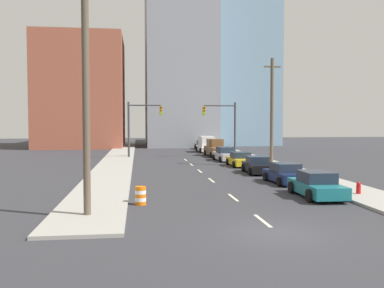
{
  "coord_description": "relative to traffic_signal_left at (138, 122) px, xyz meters",
  "views": [
    {
      "loc": [
        -5.31,
        -15.69,
        4.24
      ],
      "look_at": [
        -0.28,
        23.99,
        2.2
      ],
      "focal_mm": 40.0,
      "sensor_mm": 36.0,
      "label": 1
    }
  ],
  "objects": [
    {
      "name": "ground_plane",
      "position": [
        5.29,
        -35.1,
        -4.26
      ],
      "size": [
        200.0,
        200.0,
        0.0
      ],
      "primitive_type": "plane",
      "color": "#333338"
    },
    {
      "name": "sidewalk_left",
      "position": [
        -2.26,
        8.95,
        -4.19
      ],
      "size": [
        3.41,
        88.09,
        0.15
      ],
      "color": "#9E9B93",
      "rests_on": "ground"
    },
    {
      "name": "sidewalk_right",
      "position": [
        12.85,
        8.95,
        -4.19
      ],
      "size": [
        3.41,
        88.09,
        0.15
      ],
      "color": "#9E9B93",
      "rests_on": "ground"
    },
    {
      "name": "lane_stripe_at_2m",
      "position": [
        5.29,
        -33.1,
        -4.26
      ],
      "size": [
        0.16,
        2.4,
        0.01
      ],
      "primitive_type": "cube",
      "color": "beige",
      "rests_on": "ground"
    },
    {
      "name": "lane_stripe_at_8m",
      "position": [
        5.29,
        -27.36,
        -4.26
      ],
      "size": [
        0.16,
        2.4,
        0.01
      ],
      "primitive_type": "cube",
      "color": "beige",
      "rests_on": "ground"
    },
    {
      "name": "lane_stripe_at_15m",
      "position": [
        5.29,
        -20.16,
        -4.26
      ],
      "size": [
        0.16,
        2.4,
        0.01
      ],
      "primitive_type": "cube",
      "color": "beige",
      "rests_on": "ground"
    },
    {
      "name": "lane_stripe_at_21m",
      "position": [
        5.29,
        -14.26,
        -4.26
      ],
      "size": [
        0.16,
        2.4,
        0.01
      ],
      "primitive_type": "cube",
      "color": "beige",
      "rests_on": "ground"
    },
    {
      "name": "lane_stripe_at_27m",
      "position": [
        5.29,
        -8.31,
        -4.26
      ],
      "size": [
        0.16,
        2.4,
        0.01
      ],
      "primitive_type": "cube",
      "color": "beige",
      "rests_on": "ground"
    },
    {
      "name": "lane_stripe_at_32m",
      "position": [
        5.29,
        -3.24,
        -4.26
      ],
      "size": [
        0.16,
        2.4,
        0.01
      ],
      "primitive_type": "cube",
      "color": "beige",
      "rests_on": "ground"
    },
    {
      "name": "building_brick_left",
      "position": [
        -9.47,
        24.44,
        5.03
      ],
      "size": [
        14.0,
        16.0,
        18.58
      ],
      "color": "#9E513D",
      "rests_on": "ground"
    },
    {
      "name": "building_office_center",
      "position": [
        7.5,
        28.44,
        11.68
      ],
      "size": [
        12.0,
        20.0,
        31.9
      ],
      "color": "gray",
      "rests_on": "ground"
    },
    {
      "name": "building_glass_right",
      "position": [
        19.03,
        32.44,
        8.84
      ],
      "size": [
        13.0,
        20.0,
        26.2
      ],
      "color": "#7A9EB7",
      "rests_on": "ground"
    },
    {
      "name": "traffic_signal_left",
      "position": [
        0.0,
        0.0,
        0.0
      ],
      "size": [
        4.09,
        0.35,
        6.64
      ],
      "color": "#38383D",
      "rests_on": "ground"
    },
    {
      "name": "traffic_signal_right",
      "position": [
        10.59,
        0.0,
        0.0
      ],
      "size": [
        4.09,
        0.35,
        6.64
      ],
      "color": "#38383D",
      "rests_on": "ground"
    },
    {
      "name": "utility_pole_left_near",
      "position": [
        -2.26,
        -31.61,
        1.14
      ],
      "size": [
        1.6,
        0.32,
        10.55
      ],
      "color": "brown",
      "rests_on": "ground"
    },
    {
      "name": "utility_pole_right_mid",
      "position": [
        12.61,
        -11.45,
        1.0
      ],
      "size": [
        1.6,
        0.32,
        10.27
      ],
      "color": "brown",
      "rests_on": "ground"
    },
    {
      "name": "traffic_barrel",
      "position": [
        0.1,
        -28.88,
        -3.79
      ],
      "size": [
        0.56,
        0.56,
        0.95
      ],
      "color": "orange",
      "rests_on": "ground"
    },
    {
      "name": "fire_hydrant",
      "position": [
        12.5,
        -27.89,
        -3.85
      ],
      "size": [
        0.26,
        0.26,
        0.84
      ],
      "color": "red",
      "rests_on": "ground"
    },
    {
      "name": "sedan_teal",
      "position": [
        9.98,
        -27.89,
        -3.58
      ],
      "size": [
        2.25,
        4.75,
        1.48
      ],
      "rotation": [
        0.0,
        0.0,
        -0.03
      ],
      "color": "#196B75",
      "rests_on": "ground"
    },
    {
      "name": "sedan_navy",
      "position": [
        10.16,
        -22.26,
        -3.62
      ],
      "size": [
        2.29,
        4.41,
        1.41
      ],
      "rotation": [
        0.0,
        0.0,
        0.04
      ],
      "color": "#141E47",
      "rests_on": "ground"
    },
    {
      "name": "sedan_black",
      "position": [
        9.81,
        -16.43,
        -3.61
      ],
      "size": [
        2.22,
        4.58,
        1.42
      ],
      "rotation": [
        0.0,
        0.0,
        -0.05
      ],
      "color": "black",
      "rests_on": "ground"
    },
    {
      "name": "sedan_yellow",
      "position": [
        9.79,
        -10.58,
        -3.63
      ],
      "size": [
        2.19,
        4.47,
        1.37
      ],
      "rotation": [
        0.0,
        0.0,
        0.01
      ],
      "color": "gold",
      "rests_on": "ground"
    },
    {
      "name": "sedan_silver",
      "position": [
        9.48,
        -4.83,
        -3.57
      ],
      "size": [
        2.29,
        4.85,
        1.53
      ],
      "rotation": [
        0.0,
        0.0,
        0.06
      ],
      "color": "#B2B2BC",
      "rests_on": "ground"
    },
    {
      "name": "pickup_truck_brown",
      "position": [
        9.68,
        1.66,
        -3.4
      ],
      "size": [
        2.52,
        6.26,
        2.13
      ],
      "rotation": [
        0.0,
        0.0,
        0.03
      ],
      "color": "brown",
      "rests_on": "ground"
    },
    {
      "name": "box_truck_white",
      "position": [
        9.59,
        8.98,
        -3.2
      ],
      "size": [
        2.41,
        5.94,
        2.26
      ],
      "rotation": [
        0.0,
        0.0,
        0.01
      ],
      "color": "silver",
      "rests_on": "ground"
    },
    {
      "name": "sedan_gray",
      "position": [
        10.07,
        15.64,
        -3.62
      ],
      "size": [
        2.18,
        4.66,
        1.4
      ],
      "rotation": [
        0.0,
        0.0,
        0.04
      ],
      "color": "slate",
      "rests_on": "ground"
    }
  ]
}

